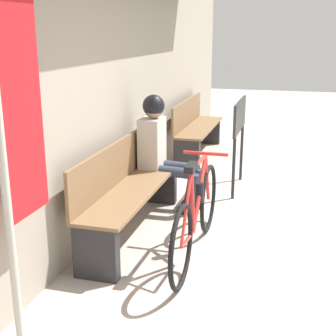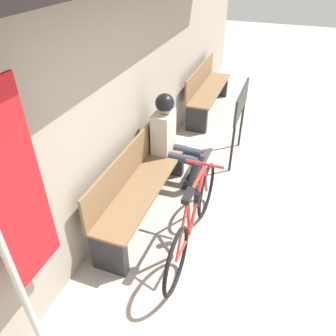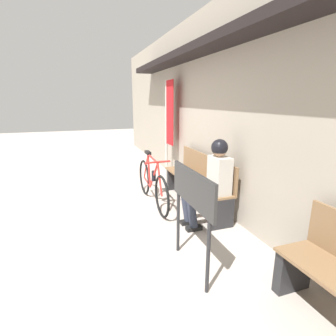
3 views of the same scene
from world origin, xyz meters
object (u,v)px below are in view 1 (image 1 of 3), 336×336
at_px(park_bench_near, 128,192).
at_px(bicycle, 197,215).
at_px(person_seated, 161,145).
at_px(banner_pole, 16,128).
at_px(park_bench_far, 196,129).
at_px(signboard, 239,123).

xyz_separation_m(park_bench_near, bicycle, (-0.28, -0.72, -0.05)).
bearing_deg(person_seated, banner_pole, 175.85).
bearing_deg(banner_pole, bicycle, -29.82).
height_order(person_seated, park_bench_far, person_seated).
bearing_deg(banner_pole, park_bench_near, -1.77).
xyz_separation_m(banner_pole, signboard, (3.20, -0.87, -0.52)).
xyz_separation_m(park_bench_near, park_bench_far, (3.01, -0.00, -0.00)).
bearing_deg(person_seated, park_bench_near, 170.53).
xyz_separation_m(person_seated, park_bench_far, (2.30, 0.12, -0.29)).
relative_size(bicycle, person_seated, 1.41).
distance_m(person_seated, park_bench_far, 2.32).
distance_m(park_bench_near, person_seated, 0.78).
height_order(park_bench_far, banner_pole, banner_pole).
distance_m(park_bench_near, bicycle, 0.77).
relative_size(park_bench_near, bicycle, 1.07).
height_order(bicycle, person_seated, person_seated).
relative_size(park_bench_near, park_bench_far, 1.05).
bearing_deg(park_bench_near, bicycle, -111.43).
height_order(bicycle, signboard, signboard).
xyz_separation_m(bicycle, signboard, (1.86, -0.11, 0.45)).
xyz_separation_m(person_seated, signboard, (0.86, -0.71, 0.11)).
xyz_separation_m(park_bench_far, banner_pole, (-4.63, 0.05, 0.92)).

